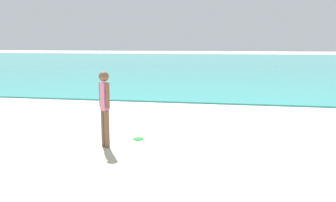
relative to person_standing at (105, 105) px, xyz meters
The scene contains 3 objects.
water 36.10m from the person_standing, 87.60° to the left, with size 160.00×60.00×0.06m, color teal.
person_standing is the anchor object (origin of this frame).
frisbee 1.34m from the person_standing, 52.29° to the left, with size 0.25×0.25×0.03m, color green.
Camera 1 is at (1.28, 0.37, 2.35)m, focal length 37.21 mm.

